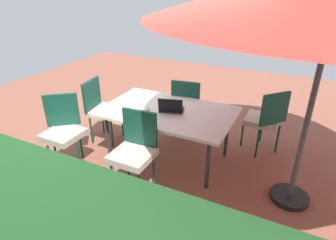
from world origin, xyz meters
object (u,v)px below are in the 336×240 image
laptop (171,108)px  cup (147,111)px  dining_table (168,114)px  chair_north (135,148)px  chair_southwest (265,118)px  chair_south (187,105)px  chair_east (102,107)px  chair_northeast (63,128)px

laptop → cup: (0.25, 0.20, -0.00)m
dining_table → laptop: (-0.06, 0.03, 0.10)m
dining_table → chair_north: bearing=86.1°
chair_southwest → chair_south: bearing=-45.9°
chair_southwest → dining_table: bearing=-15.7°
chair_south → chair_north: (0.04, 1.48, 0.00)m
chair_north → laptop: size_ratio=2.60×
chair_southwest → chair_east: size_ratio=1.00×
laptop → chair_north: bearing=64.6°
chair_northeast → cup: chair_northeast is taller
chair_south → cup: chair_south is taller
chair_northeast → laptop: bearing=-7.9°
chair_northeast → cup: 1.15m
dining_table → laptop: laptop is taller
dining_table → cup: (0.19, 0.23, 0.09)m
chair_northeast → chair_north: bearing=-39.0°
chair_northeast → dining_table: bearing=-5.7°
dining_table → chair_southwest: chair_southwest is taller
chair_southwest → laptop: bearing=-13.4°
chair_south → laptop: bearing=87.3°
chair_north → laptop: (-0.11, -0.74, 0.24)m
chair_northeast → laptop: 1.46m
dining_table → cup: size_ratio=20.78×
chair_south → laptop: 0.77m
chair_southwest → laptop: (1.12, 0.79, 0.24)m
chair_northeast → chair_southwest: size_ratio=1.00×
chair_north → cup: (0.14, -0.54, 0.23)m
chair_east → chair_south: bearing=-67.2°
chair_south → laptop: size_ratio=2.60×
cup → chair_south: bearing=-101.2°
chair_northeast → chair_north: (-1.13, 0.01, 0.00)m
chair_east → laptop: (-1.21, 0.04, 0.24)m
dining_table → chair_north: 0.78m
chair_east → chair_north: (-1.10, 0.78, 0.00)m
chair_north → chair_northeast: bearing=176.4°
chair_southwest → chair_northeast: bearing=-15.7°
laptop → cup: 0.32m
laptop → chair_south: bearing=-101.3°
chair_south → chair_east: size_ratio=1.00×
dining_table → laptop: size_ratio=4.68×
chair_east → chair_north: bearing=-133.9°
chair_north → laptop: 0.79m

